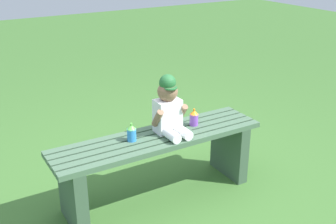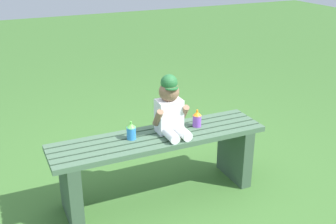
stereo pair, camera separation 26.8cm
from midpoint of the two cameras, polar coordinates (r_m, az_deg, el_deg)
ground_plane at (r=3.01m, az=-3.83°, el=-11.47°), size 16.00×16.00×0.00m
park_bench at (r=2.85m, az=-3.99°, el=-6.29°), size 1.47×0.36×0.47m
child_figure at (r=2.75m, az=-2.65°, el=0.48°), size 0.23×0.27×0.40m
sippy_cup_left at (r=2.70m, az=-7.87°, el=-2.87°), size 0.06×0.06×0.12m
sippy_cup_right at (r=2.90m, az=0.95°, el=-0.81°), size 0.06×0.06×0.12m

